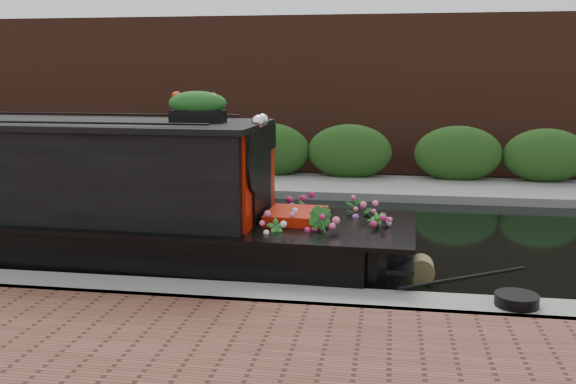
# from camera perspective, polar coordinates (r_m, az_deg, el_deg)

# --- Properties ---
(ground) EXTENTS (80.00, 80.00, 0.00)m
(ground) POSITION_cam_1_polar(r_m,az_deg,el_deg) (10.60, -7.66, -3.66)
(ground) COLOR black
(ground) RESTS_ON ground
(near_bank_coping) EXTENTS (40.00, 0.60, 0.50)m
(near_bank_coping) POSITION_cam_1_polar(r_m,az_deg,el_deg) (7.65, -14.90, -9.68)
(near_bank_coping) COLOR gray
(near_bank_coping) RESTS_ON ground
(far_bank_path) EXTENTS (40.00, 2.40, 0.34)m
(far_bank_path) POSITION_cam_1_polar(r_m,az_deg,el_deg) (14.58, -2.90, 0.39)
(far_bank_path) COLOR slate
(far_bank_path) RESTS_ON ground
(far_hedge) EXTENTS (40.00, 1.10, 2.80)m
(far_hedge) POSITION_cam_1_polar(r_m,az_deg,el_deg) (15.44, -2.20, 0.99)
(far_hedge) COLOR #204517
(far_hedge) RESTS_ON ground
(far_brick_wall) EXTENTS (40.00, 1.00, 8.00)m
(far_brick_wall) POSITION_cam_1_polar(r_m,az_deg,el_deg) (17.48, -0.84, 2.15)
(far_brick_wall) COLOR #4A2519
(far_brick_wall) RESTS_ON ground
(rope_fender) EXTENTS (0.32, 0.33, 0.32)m
(rope_fender) POSITION_cam_1_polar(r_m,az_deg,el_deg) (8.28, 11.76, -6.76)
(rope_fender) COLOR brown
(rope_fender) RESTS_ON ground
(coiled_mooring_rope) EXTENTS (0.44, 0.44, 0.12)m
(coiled_mooring_rope) POSITION_cam_1_polar(r_m,az_deg,el_deg) (7.06, 19.66, -9.02)
(coiled_mooring_rope) COLOR black
(coiled_mooring_rope) RESTS_ON near_bank_coping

